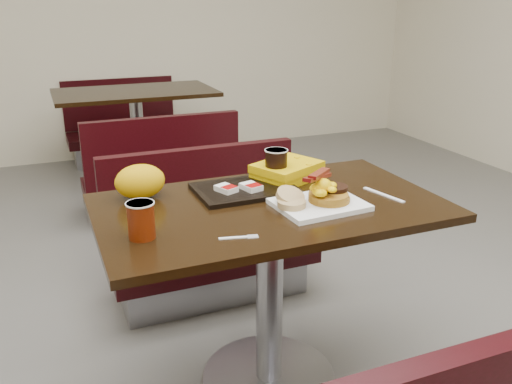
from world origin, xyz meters
name	(u,v)px	position (x,y,z in m)	size (l,w,h in m)	color
floor	(269,380)	(0.00, 0.00, 0.00)	(6.00, 7.00, 0.01)	slate
wall_back	(110,0)	(0.00, 3.50, 1.40)	(6.00, 0.01, 2.80)	beige
table_near	(269,297)	(0.00, 0.00, 0.38)	(1.20, 0.70, 0.75)	black
bench_near_n	(212,230)	(0.00, 0.70, 0.36)	(1.00, 0.46, 0.72)	black
table_far	(138,138)	(0.00, 2.60, 0.38)	(1.20, 0.70, 0.75)	black
bench_far_s	(158,164)	(0.00, 1.90, 0.36)	(1.00, 0.46, 0.72)	black
bench_far_n	(124,122)	(0.00, 3.30, 0.36)	(1.00, 0.46, 0.72)	black
platter	(319,204)	(0.14, -0.09, 0.76)	(0.30, 0.23, 0.02)	white
pancake_stack	(329,197)	(0.18, -0.09, 0.78)	(0.14, 0.14, 0.03)	#976D19
sausage_patty	(334,188)	(0.21, -0.07, 0.80)	(0.10, 0.10, 0.01)	black
scrambled_eggs	(323,187)	(0.15, -0.10, 0.82)	(0.10, 0.09, 0.05)	yellow
bacon_strips	(317,176)	(0.14, -0.08, 0.86)	(0.17, 0.07, 0.01)	#440504
muffin_bottom	(292,204)	(0.04, -0.09, 0.78)	(0.10, 0.10, 0.02)	tan
muffin_top	(290,196)	(0.05, -0.06, 0.79)	(0.10, 0.10, 0.02)	tan
coffee_cup_near	(141,220)	(-0.47, -0.12, 0.81)	(0.08, 0.08, 0.11)	#8E2605
fork	(233,238)	(-0.22, -0.22, 0.75)	(0.12, 0.02, 0.00)	white
knife	(384,195)	(0.42, -0.08, 0.75)	(0.19, 0.02, 0.00)	white
condiment_ketchup	(267,197)	(0.01, 0.06, 0.75)	(0.04, 0.03, 0.01)	#8C0504
tray	(245,189)	(-0.04, 0.15, 0.76)	(0.36, 0.26, 0.02)	black
hashbrown_sleeve_left	(226,189)	(-0.12, 0.13, 0.78)	(0.06, 0.08, 0.02)	silver
hashbrown_sleeve_right	(251,187)	(-0.03, 0.12, 0.78)	(0.06, 0.08, 0.02)	silver
coffee_cup_far	(276,164)	(0.11, 0.20, 0.83)	(0.08, 0.08, 0.12)	black
clamshell	(287,171)	(0.17, 0.22, 0.78)	(0.25, 0.19, 0.07)	#CDA103
paper_bag	(140,181)	(-0.41, 0.23, 0.81)	(0.18, 0.13, 0.12)	#D6AF07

